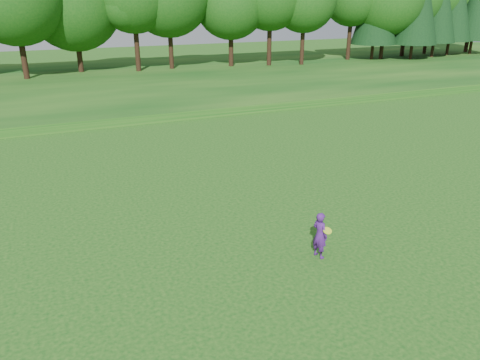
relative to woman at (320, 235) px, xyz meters
name	(u,v)px	position (x,y,z in m)	size (l,w,h in m)	color
ground	(202,296)	(-4.07, -0.58, -0.76)	(140.00, 140.00, 0.00)	#0D4612
berm	(81,85)	(-4.07, 33.42, -0.46)	(130.00, 30.00, 0.60)	#0D4612
walking_path	(102,124)	(-4.07, 19.42, -0.74)	(130.00, 1.60, 0.04)	gray
woman	(320,235)	(0.00, 0.00, 0.00)	(0.51, 0.66, 1.52)	#471971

